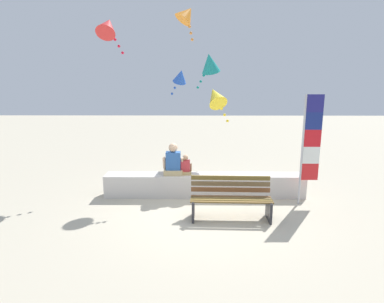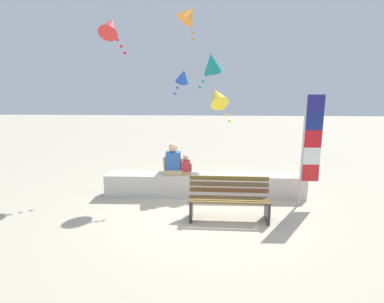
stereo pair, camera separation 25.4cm
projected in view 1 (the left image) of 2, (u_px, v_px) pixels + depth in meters
The scene contains 11 objects.
ground_plane at pixel (206, 211), 7.52m from camera, with size 40.00×40.00×0.00m, color #BDB299.
seawall_ledge at pixel (205, 185), 8.46m from camera, with size 5.10×0.52×0.57m, color beige.
park_bench at pixel (231, 199), 7.09m from camera, with size 1.75×0.66×0.88m.
person_adult at pixel (173, 162), 8.35m from camera, with size 0.53×0.39×0.81m.
person_child at pixel (185, 167), 8.37m from camera, with size 0.34×0.25×0.51m.
flag_banner at pixel (309, 143), 7.64m from camera, with size 0.44×0.05×2.62m.
kite_yellow at pixel (216, 96), 9.31m from camera, with size 0.80×0.92×1.15m.
kite_blue at pixel (180, 76), 10.35m from camera, with size 0.65×0.71×0.86m.
kite_teal at pixel (210, 63), 9.72m from camera, with size 0.83×0.90×1.12m.
kite_orange at pixel (187, 14), 9.15m from camera, with size 0.82×0.78×1.08m.
kite_red at pixel (108, 26), 9.17m from camera, with size 0.76×0.85×1.16m.
Camera 1 is at (-0.25, -7.05, 2.97)m, focal length 30.69 mm.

